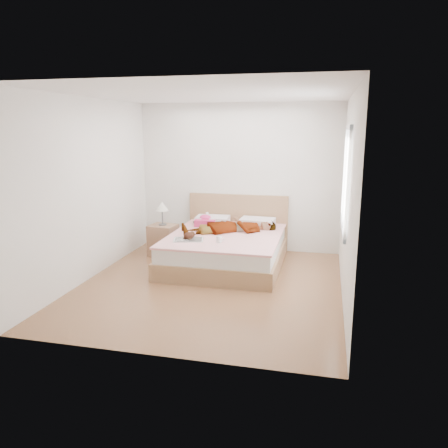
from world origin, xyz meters
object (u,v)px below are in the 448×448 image
coffee_mug (219,239)px  magazine (188,239)px  bed (227,247)px  plush_toy (189,236)px  woman (230,224)px  phone (207,214)px  towel (205,221)px  nightstand (163,238)px

coffee_mug → magazine: bearing=177.0°
bed → plush_toy: 0.77m
woman → phone: size_ratio=16.66×
woman → towel: woman is taller
plush_toy → nightstand: nightstand is taller
woman → coffee_mug: 0.76m
woman → magazine: bearing=-58.1°
bed → towel: bed is taller
towel → coffee_mug: towel is taller
nightstand → woman: bearing=-2.7°
phone → coffee_mug: 1.26m
plush_toy → coffee_mug: bearing=-5.8°
magazine → towel: bearing=91.0°
phone → plush_toy: 1.11m
bed → plush_toy: size_ratio=8.69×
coffee_mug → nightstand: (-1.20, 0.81, -0.25)m
towel → magazine: 1.02m
phone → bed: 0.84m
phone → nightstand: (-0.71, -0.34, -0.38)m
nightstand → magazine: bearing=-47.7°
woman → phone: bearing=-152.8°
towel → coffee_mug: bearing=-64.3°
magazine → plush_toy: size_ratio=2.11×
phone → coffee_mug: bearing=-90.9°
coffee_mug → nightstand: size_ratio=0.14×
phone → towel: phone is taller
plush_toy → towel: bearing=91.3°
towel → nightstand: 0.79m
towel → plush_toy: bearing=-88.7°
bed → nightstand: bearing=169.5°
woman → nightstand: size_ratio=1.70×
phone → magazine: (0.01, -1.13, -0.17)m
towel → magazine: bearing=-89.0°
bed → nightstand: bed is taller
woman → magazine: woman is taller
phone → towel: bearing=-117.5°
magazine → coffee_mug: bearing=-3.0°
coffee_mug → nightstand: 1.47m
phone → coffee_mug: phone is taller
phone → magazine: phone is taller
towel → plush_toy: (0.02, -0.99, -0.01)m
bed → coffee_mug: size_ratio=16.31×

